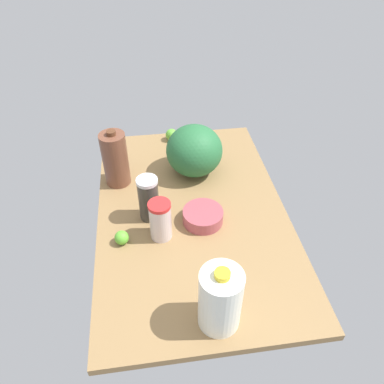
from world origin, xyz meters
TOP-DOWN VIEW (x-y plane):
  - countertop at (0.00, 0.00)cm, footprint 120.00×76.00cm
  - tumbler_cup at (-11.99, 13.41)cm, footprint 8.35×8.35cm
  - milk_jug at (-49.62, -1.26)cm, footprint 12.85×12.85cm
  - watermelon at (25.85, -4.68)cm, footprint 24.99×24.99cm
  - chocolate_milk_jug at (23.12, 29.70)cm, footprint 10.89×10.89cm
  - mixing_bowl at (-6.58, -3.39)cm, footprint 15.90×15.90cm
  - shaker_bottle at (-0.93, 17.05)cm, footprint 8.17×8.17cm
  - lime_near_front at (53.44, 2.97)cm, footprint 6.09×6.09cm
  - lime_beside_bowl at (-13.48, 28.15)cm, footprint 5.32×5.32cm

SIDE VIEW (x-z plane):
  - countertop at x=0.00cm, z-range 0.00..3.00cm
  - mixing_bowl at x=-6.58cm, z-range 3.00..8.28cm
  - lime_beside_bowl at x=-13.48cm, z-range 3.00..8.32cm
  - lime_near_front at x=53.44cm, z-range 3.00..9.09cm
  - tumbler_cup at x=-11.99cm, z-range 3.04..19.49cm
  - shaker_bottle at x=-0.93cm, z-range 3.04..22.03cm
  - milk_jug at x=-49.62cm, z-range 2.22..26.18cm
  - watermelon at x=25.85cm, z-range 3.00..25.85cm
  - chocolate_milk_jug at x=23.12cm, z-range 2.22..28.37cm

